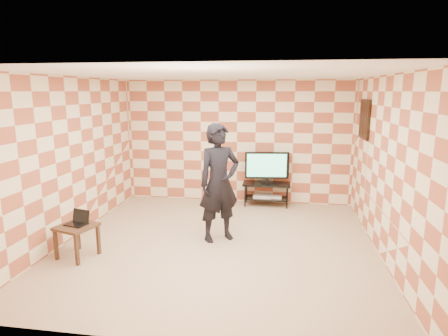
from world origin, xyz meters
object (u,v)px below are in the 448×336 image
(tv, at_px, (267,166))
(person, at_px, (219,183))
(tv_stand, at_px, (266,189))
(side_table, at_px, (77,231))

(tv, distance_m, person, 2.15)
(tv_stand, relative_size, person, 0.52)
(tv, distance_m, side_table, 4.09)
(tv, relative_size, person, 0.48)
(tv, height_order, side_table, tv)
(tv_stand, height_order, person, person)
(side_table, height_order, person, person)
(tv_stand, relative_size, tv, 1.08)
(side_table, bearing_deg, person, 26.75)
(person, bearing_deg, tv_stand, 36.30)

